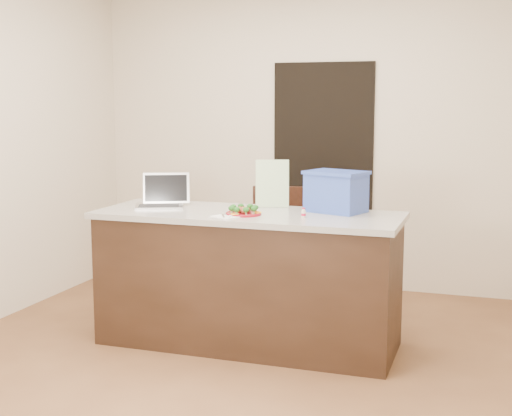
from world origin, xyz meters
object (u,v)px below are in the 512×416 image
(island, at_px, (248,279))
(plate, at_px, (243,213))
(laptop, at_px, (163,198))
(yogurt_bottle, at_px, (304,214))
(chair, at_px, (276,241))
(napkin, at_px, (227,216))
(blue_box, at_px, (336,191))

(island, height_order, plate, plate)
(island, xyz_separation_m, plate, (0.01, -0.11, 0.47))
(laptop, bearing_deg, yogurt_bottle, -32.07)
(island, relative_size, chair, 2.10)
(napkin, bearing_deg, island, 73.70)
(island, bearing_deg, napkin, -106.30)
(plate, relative_size, napkin, 1.42)
(napkin, xyz_separation_m, blue_box, (0.62, 0.43, 0.14))
(napkin, bearing_deg, chair, 90.37)
(plate, relative_size, blue_box, 0.52)
(blue_box, relative_size, chair, 0.46)
(yogurt_bottle, bearing_deg, napkin, -164.62)
(laptop, bearing_deg, blue_box, -17.06)
(plate, distance_m, yogurt_bottle, 0.41)
(blue_box, bearing_deg, yogurt_bottle, -96.67)
(laptop, height_order, blue_box, blue_box)
(napkin, bearing_deg, plate, 58.09)
(blue_box, bearing_deg, island, -140.36)
(laptop, bearing_deg, island, -29.32)
(island, bearing_deg, yogurt_bottle, -12.61)
(plate, relative_size, laptop, 0.60)
(blue_box, bearing_deg, plate, -130.95)
(napkin, xyz_separation_m, laptop, (-0.60, 0.29, 0.06))
(yogurt_bottle, bearing_deg, chair, 116.56)
(laptop, distance_m, blue_box, 1.23)
(island, xyz_separation_m, napkin, (-0.07, -0.22, 0.46))
(plate, relative_size, chair, 0.24)
(plate, xyz_separation_m, napkin, (-0.07, -0.11, -0.01))
(chair, bearing_deg, laptop, -135.88)
(yogurt_bottle, distance_m, laptop, 1.09)
(plate, distance_m, napkin, 0.13)
(yogurt_bottle, height_order, blue_box, blue_box)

